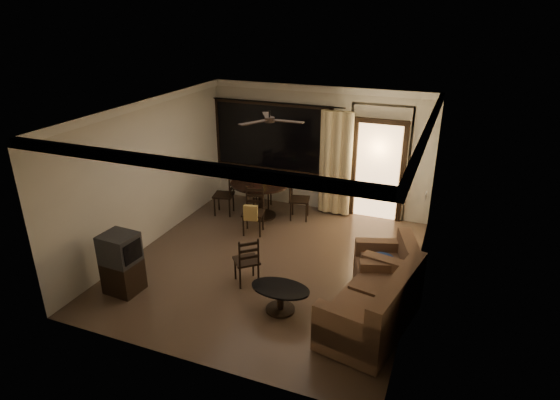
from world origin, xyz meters
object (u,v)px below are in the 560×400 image
at_px(tv_cabinet, 122,263).
at_px(sofa, 375,308).
at_px(dining_chair_west, 225,202).
at_px(dining_chair_north, 262,196).
at_px(coffee_table, 280,295).
at_px(dining_table, 261,189).
at_px(dining_chair_east, 299,207).
at_px(armchair, 388,269).
at_px(side_chair, 247,269).
at_px(dining_chair_south, 253,219).

xyz_separation_m(tv_cabinet, sofa, (4.01, 0.49, -0.13)).
height_order(dining_chair_west, tv_cabinet, tv_cabinet).
distance_m(dining_chair_north, coffee_table, 4.00).
relative_size(dining_table, dining_chair_east, 1.37).
height_order(armchair, side_chair, armchair).
height_order(dining_chair_north, sofa, sofa).
relative_size(dining_table, tv_cabinet, 1.27).
distance_m(sofa, side_chair, 2.29).
bearing_deg(sofa, armchair, 102.13).
height_order(armchair, coffee_table, armchair).
xyz_separation_m(dining_table, coffee_table, (1.68, -3.09, -0.37)).
bearing_deg(tv_cabinet, armchair, 25.47).
relative_size(dining_chair_east, dining_chair_north, 1.00).
bearing_deg(dining_table, dining_chair_west, -167.17).
distance_m(dining_chair_west, coffee_table, 3.83).
bearing_deg(dining_chair_north, coffee_table, 104.82).
distance_m(dining_chair_west, dining_chair_north, 0.91).
xyz_separation_m(dining_chair_south, dining_chair_north, (-0.36, 1.29, -0.02)).
relative_size(dining_chair_south, side_chair, 1.08).
bearing_deg(dining_chair_west, tv_cabinet, -14.14).
relative_size(dining_chair_west, coffee_table, 1.03).
xyz_separation_m(dining_chair_north, coffee_table, (1.85, -3.55, -0.01)).
distance_m(dining_table, dining_chair_north, 0.61).
bearing_deg(sofa, coffee_table, -166.54).
distance_m(dining_chair_west, armchair, 4.28).
xyz_separation_m(dining_table, tv_cabinet, (-0.90, -3.53, -0.13)).
xyz_separation_m(dining_chair_east, dining_chair_south, (-0.63, -1.02, 0.02)).
relative_size(dining_chair_west, sofa, 0.49).
bearing_deg(side_chair, dining_table, -112.50).
relative_size(dining_chair_east, tv_cabinet, 0.93).
relative_size(dining_chair_west, dining_chair_east, 1.00).
relative_size(dining_chair_south, armchair, 0.83).
bearing_deg(sofa, dining_chair_east, 136.90).
height_order(dining_chair_east, dining_chair_south, same).
bearing_deg(coffee_table, armchair, 39.80).
distance_m(tv_cabinet, coffee_table, 2.62).
xyz_separation_m(dining_chair_north, sofa, (3.29, -3.50, 0.10)).
bearing_deg(dining_chair_south, tv_cabinet, -124.70).
bearing_deg(dining_chair_north, armchair, 131.39).
distance_m(dining_table, dining_chair_south, 0.92).
relative_size(dining_chair_west, side_chair, 1.08).
xyz_separation_m(dining_table, armchair, (3.10, -1.91, -0.27)).
distance_m(dining_table, sofa, 4.36).
bearing_deg(coffee_table, dining_chair_west, 130.65).
relative_size(dining_chair_south, sofa, 0.49).
height_order(dining_chair_west, coffee_table, dining_chair_west).
distance_m(dining_chair_south, armchair, 3.10).
bearing_deg(side_chair, dining_chair_west, -95.94).
height_order(dining_chair_east, side_chair, dining_chair_east).
xyz_separation_m(dining_chair_east, dining_chair_north, (-0.99, 0.27, 0.00)).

